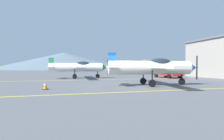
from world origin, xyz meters
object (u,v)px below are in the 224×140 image
(traffic_cone_front, at_px, (45,85))
(airplane_near, at_px, (153,67))
(airplane_mid, at_px, (79,67))
(car_sedan, at_px, (167,72))

(traffic_cone_front, bearing_deg, airplane_near, 3.45)
(airplane_near, bearing_deg, airplane_mid, 115.72)
(car_sedan, xyz_separation_m, traffic_cone_front, (-15.74, -9.66, -0.56))
(car_sedan, bearing_deg, airplane_near, -128.08)
(airplane_mid, height_order, car_sedan, airplane_mid)
(car_sedan, height_order, traffic_cone_front, car_sedan)
(traffic_cone_front, bearing_deg, car_sedan, 31.54)
(airplane_near, bearing_deg, car_sedan, 51.92)
(airplane_near, relative_size, car_sedan, 2.05)
(airplane_mid, bearing_deg, car_sedan, -8.50)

